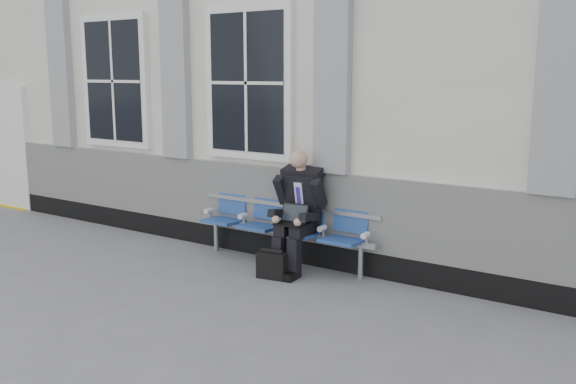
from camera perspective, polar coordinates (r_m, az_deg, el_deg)
The scene contains 5 objects.
ground at distance 7.83m, azimuth -11.95°, elevation -7.36°, with size 70.00×70.00×0.00m, color slate.
station_building at distance 10.18m, azimuth 1.83°, elevation 9.69°, with size 14.40×4.40×4.49m.
bench at distance 8.04m, azimuth -0.36°, elevation -2.57°, with size 2.60×0.47×0.91m.
businessman at distance 7.71m, azimuth 0.96°, elevation -1.30°, with size 0.63×0.84×1.48m.
briefcase at distance 7.55m, azimuth -1.45°, elevation -6.49°, with size 0.37×0.21×0.36m.
Camera 1 is at (5.41, -5.14, 2.39)m, focal length 40.00 mm.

